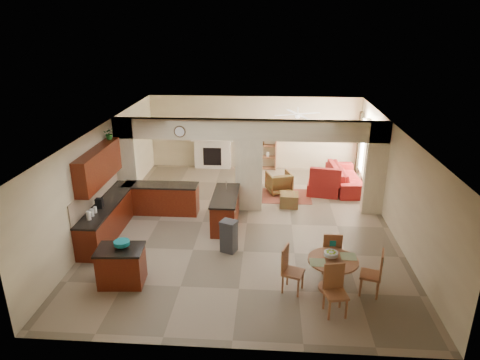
# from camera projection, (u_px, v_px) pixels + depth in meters

# --- Properties ---
(floor) EXTENTS (10.00, 10.00, 0.00)m
(floor) POSITION_uv_depth(u_px,v_px,m) (247.00, 223.00, 12.25)
(floor) COLOR gray
(floor) RESTS_ON ground
(ceiling) EXTENTS (10.00, 10.00, 0.00)m
(ceiling) POSITION_uv_depth(u_px,v_px,m) (247.00, 128.00, 11.27)
(ceiling) COLOR white
(ceiling) RESTS_ON wall_back
(wall_back) EXTENTS (8.00, 0.00, 8.00)m
(wall_back) POSITION_uv_depth(u_px,v_px,m) (254.00, 133.00, 16.43)
(wall_back) COLOR beige
(wall_back) RESTS_ON floor
(wall_front) EXTENTS (8.00, 0.00, 8.00)m
(wall_front) POSITION_uv_depth(u_px,v_px,m) (231.00, 281.00, 7.09)
(wall_front) COLOR beige
(wall_front) RESTS_ON floor
(wall_left) EXTENTS (0.00, 10.00, 10.00)m
(wall_left) POSITION_uv_depth(u_px,v_px,m) (105.00, 174.00, 12.02)
(wall_left) COLOR beige
(wall_left) RESTS_ON floor
(wall_right) EXTENTS (0.00, 10.00, 10.00)m
(wall_right) POSITION_uv_depth(u_px,v_px,m) (395.00, 181.00, 11.51)
(wall_right) COLOR beige
(wall_right) RESTS_ON floor
(partition_left_pier) EXTENTS (0.60, 0.25, 2.80)m
(partition_left_pier) POSITION_uv_depth(u_px,v_px,m) (127.00, 163.00, 12.94)
(partition_left_pier) COLOR beige
(partition_left_pier) RESTS_ON floor
(partition_center_pier) EXTENTS (0.80, 0.25, 2.20)m
(partition_center_pier) POSITION_uv_depth(u_px,v_px,m) (249.00, 175.00, 12.80)
(partition_center_pier) COLOR beige
(partition_center_pier) RESTS_ON floor
(partition_right_pier) EXTENTS (0.60, 0.25, 2.80)m
(partition_right_pier) POSITION_uv_depth(u_px,v_px,m) (375.00, 169.00, 12.46)
(partition_right_pier) COLOR beige
(partition_right_pier) RESTS_ON floor
(partition_header) EXTENTS (8.00, 0.25, 0.60)m
(partition_header) POSITION_uv_depth(u_px,v_px,m) (249.00, 130.00, 12.31)
(partition_header) COLOR beige
(partition_header) RESTS_ON partition_center_pier
(kitchen_counter) EXTENTS (2.52, 3.29, 1.48)m
(kitchen_counter) POSITION_uv_depth(u_px,v_px,m) (131.00, 209.00, 12.07)
(kitchen_counter) COLOR #440A07
(kitchen_counter) RESTS_ON floor
(upper_cabinets) EXTENTS (0.35, 2.40, 0.90)m
(upper_cabinets) POSITION_uv_depth(u_px,v_px,m) (99.00, 166.00, 11.08)
(upper_cabinets) COLOR #440A07
(upper_cabinets) RESTS_ON wall_left
(peninsula) EXTENTS (0.70, 1.85, 0.91)m
(peninsula) POSITION_uv_depth(u_px,v_px,m) (225.00, 210.00, 12.03)
(peninsula) COLOR #440A07
(peninsula) RESTS_ON floor
(wall_clock) EXTENTS (0.34, 0.03, 0.34)m
(wall_clock) POSITION_uv_depth(u_px,v_px,m) (180.00, 132.00, 12.32)
(wall_clock) COLOR #51371B
(wall_clock) RESTS_ON partition_header
(rug) EXTENTS (1.60, 1.30, 0.01)m
(rug) POSITION_uv_depth(u_px,v_px,m) (286.00, 196.00, 14.14)
(rug) COLOR brown
(rug) RESTS_ON floor
(fireplace) EXTENTS (1.60, 0.35, 1.20)m
(fireplace) POSITION_uv_depth(u_px,v_px,m) (213.00, 153.00, 16.66)
(fireplace) COLOR white
(fireplace) RESTS_ON floor
(shelving_unit) EXTENTS (1.00, 0.32, 1.80)m
(shelving_unit) POSITION_uv_depth(u_px,v_px,m) (263.00, 147.00, 16.42)
(shelving_unit) COLOR #935633
(shelving_unit) RESTS_ON floor
(window_a) EXTENTS (0.02, 0.90, 1.90)m
(window_a) POSITION_uv_depth(u_px,v_px,m) (374.00, 162.00, 13.73)
(window_a) COLOR white
(window_a) RESTS_ON wall_right
(window_b) EXTENTS (0.02, 0.90, 1.90)m
(window_b) POSITION_uv_depth(u_px,v_px,m) (363.00, 147.00, 15.31)
(window_b) COLOR white
(window_b) RESTS_ON wall_right
(glazed_door) EXTENTS (0.02, 0.70, 2.10)m
(glazed_door) POSITION_uv_depth(u_px,v_px,m) (368.00, 158.00, 14.57)
(glazed_door) COLOR white
(glazed_door) RESTS_ON wall_right
(drape_a_left) EXTENTS (0.10, 0.28, 2.30)m
(drape_a_left) POSITION_uv_depth(u_px,v_px,m) (377.00, 168.00, 13.17)
(drape_a_left) COLOR #3D1C18
(drape_a_left) RESTS_ON wall_right
(drape_a_right) EXTENTS (0.10, 0.28, 2.30)m
(drape_a_right) POSITION_uv_depth(u_px,v_px,m) (369.00, 156.00, 14.29)
(drape_a_right) COLOR #3D1C18
(drape_a_right) RESTS_ON wall_right
(drape_b_left) EXTENTS (0.10, 0.28, 2.30)m
(drape_b_left) POSITION_uv_depth(u_px,v_px,m) (366.00, 152.00, 14.76)
(drape_b_left) COLOR #3D1C18
(drape_b_left) RESTS_ON wall_right
(drape_b_right) EXTENTS (0.10, 0.28, 2.30)m
(drape_b_right) POSITION_uv_depth(u_px,v_px,m) (359.00, 142.00, 15.88)
(drape_b_right) COLOR #3D1C18
(drape_b_right) RESTS_ON wall_right
(ceiling_fan) EXTENTS (1.00, 1.00, 0.10)m
(ceiling_fan) POSITION_uv_depth(u_px,v_px,m) (298.00, 114.00, 14.06)
(ceiling_fan) COLOR white
(ceiling_fan) RESTS_ON ceiling
(kitchen_island) EXTENTS (1.05, 0.79, 0.87)m
(kitchen_island) POSITION_uv_depth(u_px,v_px,m) (121.00, 266.00, 9.32)
(kitchen_island) COLOR #440A07
(kitchen_island) RESTS_ON floor
(teal_bowl) EXTENTS (0.34, 0.34, 0.16)m
(teal_bowl) POSITION_uv_depth(u_px,v_px,m) (122.00, 244.00, 9.18)
(teal_bowl) COLOR #137D87
(teal_bowl) RESTS_ON kitchen_island
(trash_can) EXTENTS (0.45, 0.42, 0.77)m
(trash_can) POSITION_uv_depth(u_px,v_px,m) (229.00, 237.00, 10.66)
(trash_can) COLOR #323235
(trash_can) RESTS_ON floor
(dining_table) EXTENTS (1.07, 1.07, 0.73)m
(dining_table) POSITION_uv_depth(u_px,v_px,m) (332.00, 269.00, 9.10)
(dining_table) COLOR #935633
(dining_table) RESTS_ON floor
(fruit_bowl) EXTENTS (0.30, 0.30, 0.16)m
(fruit_bowl) POSITION_uv_depth(u_px,v_px,m) (331.00, 254.00, 9.05)
(fruit_bowl) COLOR #82BC28
(fruit_bowl) RESTS_ON dining_table
(sofa) EXTENTS (2.59, 1.18, 0.74)m
(sofa) POSITION_uv_depth(u_px,v_px,m) (347.00, 177.00, 14.81)
(sofa) COLOR maroon
(sofa) RESTS_ON floor
(chaise) EXTENTS (1.14, 0.99, 0.40)m
(chaise) POSITION_uv_depth(u_px,v_px,m) (323.00, 188.00, 14.26)
(chaise) COLOR maroon
(chaise) RESTS_ON floor
(armchair) EXTENTS (0.96, 0.98, 0.71)m
(armchair) POSITION_uv_depth(u_px,v_px,m) (279.00, 182.00, 14.35)
(armchair) COLOR maroon
(armchair) RESTS_ON floor
(ottoman) EXTENTS (0.59, 0.59, 0.41)m
(ottoman) POSITION_uv_depth(u_px,v_px,m) (289.00, 200.00, 13.32)
(ottoman) COLOR maroon
(ottoman) RESTS_ON floor
(plant) EXTENTS (0.36, 0.33, 0.33)m
(plant) POSITION_uv_depth(u_px,v_px,m) (109.00, 133.00, 11.77)
(plant) COLOR #144A13
(plant) RESTS_ON upper_cabinets
(chair_north) EXTENTS (0.42, 0.43, 1.02)m
(chair_north) POSITION_uv_depth(u_px,v_px,m) (331.00, 251.00, 9.69)
(chair_north) COLOR #935633
(chair_north) RESTS_ON floor
(chair_east) EXTENTS (0.52, 0.52, 1.02)m
(chair_east) POSITION_uv_depth(u_px,v_px,m) (375.00, 271.00, 8.90)
(chair_east) COLOR #935633
(chair_east) RESTS_ON floor
(chair_south) EXTENTS (0.49, 0.49, 1.02)m
(chair_south) POSITION_uv_depth(u_px,v_px,m) (335.00, 287.00, 8.38)
(chair_south) COLOR #935633
(chair_south) RESTS_ON floor
(chair_west) EXTENTS (0.54, 0.54, 1.02)m
(chair_west) POSITION_uv_depth(u_px,v_px,m) (289.00, 267.00, 9.05)
(chair_west) COLOR #935633
(chair_west) RESTS_ON floor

